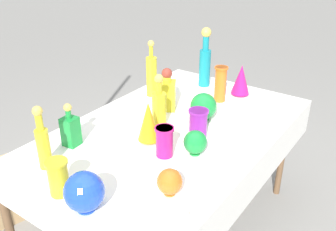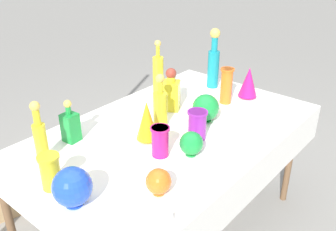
{
  "view_description": "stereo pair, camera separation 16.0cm",
  "coord_description": "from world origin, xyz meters",
  "px_view_note": "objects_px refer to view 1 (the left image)",
  "views": [
    {
      "loc": [
        -1.53,
        -1.09,
        1.8
      ],
      "look_at": [
        0.0,
        0.0,
        0.86
      ],
      "focal_mm": 40.0,
      "sensor_mm": 36.0,
      "label": 1
    },
    {
      "loc": [
        -1.43,
        -1.21,
        1.8
      ],
      "look_at": [
        0.0,
        0.0,
        0.86
      ],
      "focal_mm": 40.0,
      "sensor_mm": 36.0,
      "label": 2
    }
  ],
  "objects_px": {
    "square_decanter_0": "(70,129)",
    "round_bowl_0": "(170,182)",
    "square_decanter_1": "(167,92)",
    "tall_bottle_2": "(205,61)",
    "slender_vase_3": "(164,141)",
    "slender_vase_2": "(198,123)",
    "round_bowl_2": "(204,106)",
    "fluted_vase_1": "(149,121)",
    "round_bowl_3": "(84,192)",
    "fluted_vase_0": "(241,80)",
    "tall_bottle_1": "(43,142)",
    "tall_bottle_3": "(152,74)",
    "slender_vase_0": "(220,83)",
    "round_bowl_1": "(195,142)",
    "tall_bottle_0": "(159,106)",
    "slender_vase_1": "(58,176)"
  },
  "relations": [
    {
      "from": "square_decanter_0",
      "to": "round_bowl_0",
      "type": "relative_size",
      "value": 1.99
    },
    {
      "from": "square_decanter_1",
      "to": "round_bowl_0",
      "type": "height_order",
      "value": "square_decanter_1"
    },
    {
      "from": "tall_bottle_2",
      "to": "slender_vase_3",
      "type": "relative_size",
      "value": 2.68
    },
    {
      "from": "slender_vase_2",
      "to": "round_bowl_2",
      "type": "relative_size",
      "value": 0.98
    },
    {
      "from": "square_decanter_1",
      "to": "round_bowl_2",
      "type": "distance_m",
      "value": 0.27
    },
    {
      "from": "slender_vase_3",
      "to": "round_bowl_2",
      "type": "height_order",
      "value": "round_bowl_2"
    },
    {
      "from": "slender_vase_2",
      "to": "fluted_vase_1",
      "type": "relative_size",
      "value": 0.72
    },
    {
      "from": "round_bowl_3",
      "to": "fluted_vase_0",
      "type": "bearing_deg",
      "value": 0.19
    },
    {
      "from": "tall_bottle_1",
      "to": "slender_vase_3",
      "type": "height_order",
      "value": "tall_bottle_1"
    },
    {
      "from": "fluted_vase_1",
      "to": "round_bowl_3",
      "type": "relative_size",
      "value": 1.3
    },
    {
      "from": "tall_bottle_3",
      "to": "slender_vase_3",
      "type": "xyz_separation_m",
      "value": [
        -0.58,
        -0.52,
        -0.07
      ]
    },
    {
      "from": "tall_bottle_1",
      "to": "tall_bottle_3",
      "type": "height_order",
      "value": "tall_bottle_3"
    },
    {
      "from": "square_decanter_0",
      "to": "fluted_vase_0",
      "type": "height_order",
      "value": "square_decanter_0"
    },
    {
      "from": "square_decanter_0",
      "to": "round_bowl_2",
      "type": "relative_size",
      "value": 1.44
    },
    {
      "from": "round_bowl_0",
      "to": "slender_vase_0",
      "type": "bearing_deg",
      "value": 16.39
    },
    {
      "from": "square_decanter_1",
      "to": "round_bowl_3",
      "type": "height_order",
      "value": "square_decanter_1"
    },
    {
      "from": "slender_vase_0",
      "to": "round_bowl_1",
      "type": "relative_size",
      "value": 1.84
    },
    {
      "from": "slender_vase_0",
      "to": "fluted_vase_0",
      "type": "relative_size",
      "value": 1.11
    },
    {
      "from": "tall_bottle_3",
      "to": "slender_vase_0",
      "type": "distance_m",
      "value": 0.47
    },
    {
      "from": "slender_vase_0",
      "to": "round_bowl_2",
      "type": "xyz_separation_m",
      "value": [
        -0.3,
        -0.05,
        -0.04
      ]
    },
    {
      "from": "tall_bottle_0",
      "to": "tall_bottle_2",
      "type": "xyz_separation_m",
      "value": [
        0.7,
        0.1,
        0.07
      ]
    },
    {
      "from": "tall_bottle_2",
      "to": "fluted_vase_0",
      "type": "xyz_separation_m",
      "value": [
        -0.01,
        -0.29,
        -0.08
      ]
    },
    {
      "from": "fluted_vase_0",
      "to": "round_bowl_2",
      "type": "bearing_deg",
      "value": 177.92
    },
    {
      "from": "square_decanter_1",
      "to": "round_bowl_3",
      "type": "xyz_separation_m",
      "value": [
        -0.98,
        -0.29,
        -0.02
      ]
    },
    {
      "from": "slender_vase_3",
      "to": "tall_bottle_1",
      "type": "bearing_deg",
      "value": 135.54
    },
    {
      "from": "slender_vase_2",
      "to": "fluted_vase_0",
      "type": "relative_size",
      "value": 0.77
    },
    {
      "from": "slender_vase_1",
      "to": "tall_bottle_0",
      "type": "bearing_deg",
      "value": 1.83
    },
    {
      "from": "fluted_vase_1",
      "to": "round_bowl_1",
      "type": "relative_size",
      "value": 1.76
    },
    {
      "from": "slender_vase_2",
      "to": "round_bowl_1",
      "type": "relative_size",
      "value": 1.26
    },
    {
      "from": "square_decanter_1",
      "to": "slender_vase_1",
      "type": "bearing_deg",
      "value": -173.12
    },
    {
      "from": "square_decanter_1",
      "to": "fluted_vase_0",
      "type": "distance_m",
      "value": 0.56
    },
    {
      "from": "tall_bottle_0",
      "to": "slender_vase_3",
      "type": "relative_size",
      "value": 1.99
    },
    {
      "from": "slender_vase_1",
      "to": "slender_vase_3",
      "type": "distance_m",
      "value": 0.55
    },
    {
      "from": "tall_bottle_2",
      "to": "round_bowl_1",
      "type": "bearing_deg",
      "value": -152.41
    },
    {
      "from": "round_bowl_0",
      "to": "round_bowl_2",
      "type": "height_order",
      "value": "round_bowl_2"
    },
    {
      "from": "slender_vase_1",
      "to": "slender_vase_2",
      "type": "xyz_separation_m",
      "value": [
        0.77,
        -0.23,
        -0.0
      ]
    },
    {
      "from": "slender_vase_3",
      "to": "fluted_vase_1",
      "type": "height_order",
      "value": "fluted_vase_1"
    },
    {
      "from": "slender_vase_1",
      "to": "slender_vase_3",
      "type": "height_order",
      "value": "slender_vase_1"
    },
    {
      "from": "tall_bottle_3",
      "to": "round_bowl_2",
      "type": "distance_m",
      "value": 0.5
    },
    {
      "from": "square_decanter_0",
      "to": "round_bowl_3",
      "type": "bearing_deg",
      "value": -125.88
    },
    {
      "from": "tall_bottle_3",
      "to": "slender_vase_2",
      "type": "relative_size",
      "value": 2.36
    },
    {
      "from": "tall_bottle_0",
      "to": "round_bowl_0",
      "type": "xyz_separation_m",
      "value": [
        -0.49,
        -0.42,
        -0.06
      ]
    },
    {
      "from": "slender_vase_2",
      "to": "round_bowl_0",
      "type": "distance_m",
      "value": 0.52
    },
    {
      "from": "tall_bottle_0",
      "to": "tall_bottle_2",
      "type": "bearing_deg",
      "value": 8.49
    },
    {
      "from": "slender_vase_0",
      "to": "fluted_vase_0",
      "type": "bearing_deg",
      "value": -21.55
    },
    {
      "from": "round_bowl_1",
      "to": "tall_bottle_1",
      "type": "bearing_deg",
      "value": 134.52
    },
    {
      "from": "tall_bottle_1",
      "to": "tall_bottle_3",
      "type": "xyz_separation_m",
      "value": [
        0.99,
        0.11,
        0.02
      ]
    },
    {
      "from": "slender_vase_1",
      "to": "fluted_vase_1",
      "type": "distance_m",
      "value": 0.58
    },
    {
      "from": "fluted_vase_0",
      "to": "slender_vase_2",
      "type": "bearing_deg",
      "value": -174.28
    },
    {
      "from": "tall_bottle_0",
      "to": "round_bowl_3",
      "type": "bearing_deg",
      "value": -165.88
    }
  ]
}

